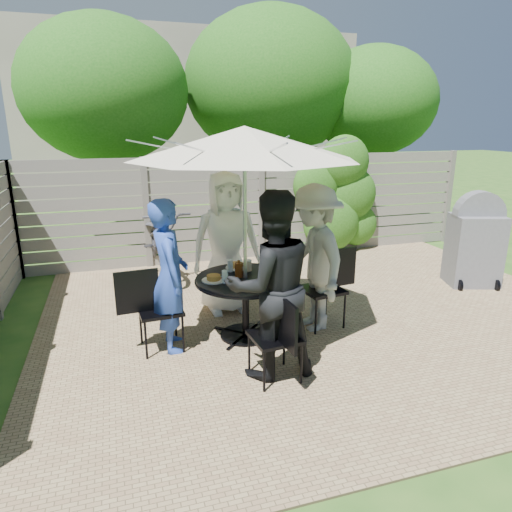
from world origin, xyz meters
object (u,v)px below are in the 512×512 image
object	(u,v)px
glass_right	(264,267)
bicycle	(160,241)
patio_table	(246,296)
person_back	(226,243)
person_front	(271,287)
glass_left	(225,277)
plate_front	(255,286)
bbq_grill	(475,243)
chair_left	(160,326)
chair_right	(323,304)
chair_back	(225,287)
umbrella	(244,143)
person_right	(314,259)
plate_left	(214,279)
glass_front	(262,278)
coffee_cup	(248,266)
glass_back	(230,266)
plate_right	(276,272)
plate_back	(237,266)
syrup_jug	(239,270)
chair_front	(275,354)
person_left	(170,276)

from	to	relation	value
glass_right	bicycle	size ratio (longest dim) A/B	0.07
patio_table	person_back	world-z (taller)	person_back
person_front	bicycle	bearing A→B (deg)	-79.64
patio_table	glass_left	bearing A→B (deg)	-157.12
plate_front	bbq_grill	distance (m)	3.89
chair_left	chair_right	world-z (taller)	chair_right
chair_back	chair_left	distance (m)	1.37
umbrella	chair_right	size ratio (longest dim) A/B	2.58
person_right	plate_left	xyz separation A→B (m)	(-1.19, -0.02, -0.11)
umbrella	glass_front	distance (m)	1.41
chair_right	plate_front	distance (m)	1.13
coffee_cup	glass_back	bearing A→B (deg)	169.94
person_right	glass_left	bearing A→B (deg)	-84.50
chair_right	glass_front	world-z (taller)	chair_right
person_back	plate_right	size ratio (longest dim) A/B	7.01
plate_back	coffee_cup	bearing A→B (deg)	-53.58
chair_back	chair_left	size ratio (longest dim) A/B	0.98
patio_table	coffee_cup	bearing A→B (deg)	66.44
umbrella	plate_front	size ratio (longest dim) A/B	9.45
umbrella	syrup_jug	world-z (taller)	umbrella
chair_back	person_right	size ratio (longest dim) A/B	0.53
person_back	person_right	size ratio (longest dim) A/B	1.05
umbrella	chair_back	xyz separation A→B (m)	(-0.02, 0.97, -1.90)
glass_left	bicycle	world-z (taller)	bicycle
glass_front	bicycle	world-z (taller)	bicycle
person_back	chair_left	world-z (taller)	person_back
person_right	glass_front	world-z (taller)	person_right
chair_back	glass_back	xyz separation A→B (m)	(-0.09, -0.71, 0.52)
chair_front	bbq_grill	size ratio (longest dim) A/B	0.63
chair_back	syrup_jug	xyz separation A→B (m)	(-0.05, -0.92, 0.53)
plate_left	coffee_cup	bearing A→B (deg)	26.44
umbrella	plate_right	world-z (taller)	umbrella
person_right	bicycle	bearing A→B (deg)	-151.15
plate_right	glass_right	world-z (taller)	glass_right
patio_table	person_left	distance (m)	0.89
patio_table	plate_back	world-z (taller)	plate_back
chair_left	person_front	bearing A→B (deg)	-43.90
person_back	person_right	bearing A→B (deg)	-45.00
umbrella	plate_left	size ratio (longest dim) A/B	9.45
person_front	glass_front	xyz separation A→B (m)	(0.10, 0.57, -0.11)
bbq_grill	person_right	bearing A→B (deg)	-149.18
chair_front	plate_left	size ratio (longest dim) A/B	3.47
chair_front	syrup_jug	distance (m)	1.15
chair_front	coffee_cup	world-z (taller)	chair_front
chair_right	glass_right	distance (m)	0.88
bbq_grill	coffee_cup	bearing A→B (deg)	-154.93
chair_back	bbq_grill	bearing A→B (deg)	83.31
plate_front	person_right	bearing A→B (deg)	24.33
plate_right	bbq_grill	size ratio (longest dim) A/B	0.18
syrup_jug	plate_front	bearing A→B (deg)	-80.79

